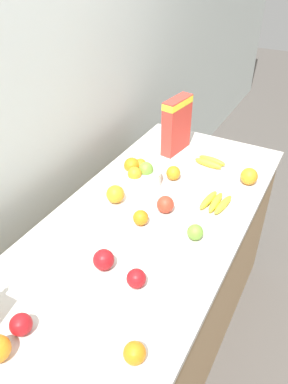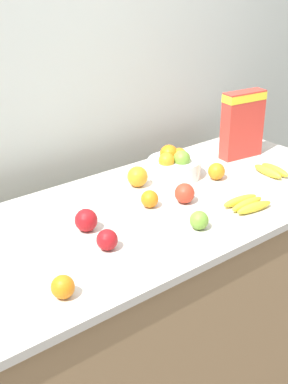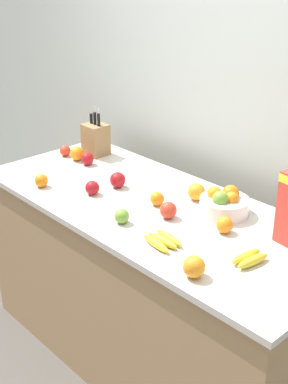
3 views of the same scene
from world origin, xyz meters
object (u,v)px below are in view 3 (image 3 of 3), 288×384
Objects in this scene: orange_near_bowl at (41,181)px; orange_front_center at (196,192)px; apple_middle at (122,216)px; orange_back_center at (225,225)px; orange_front_left at (77,153)px; orange_mid_left at (194,267)px; apple_near_bananas at (92,188)px; knife_block at (96,139)px; fruit_bowl at (224,203)px; apple_rear at (168,210)px; banana_bunch_right at (249,258)px; apple_leftmost at (65,151)px; apple_by_knife_block at (87,159)px; orange_front_right at (157,199)px; apple_rightmost at (118,180)px; banana_bunch_left at (163,241)px.

orange_front_center reaches higher than orange_near_bowl.
orange_front_center is at bearing 81.85° from apple_middle.
orange_front_left is at bearing 177.59° from orange_back_center.
orange_back_center is at bearing 112.18° from orange_mid_left.
orange_front_center is at bearing 40.35° from apple_near_bananas.
orange_front_center is (0.85, -0.03, -0.05)m from knife_block.
knife_block is 0.85m from orange_front_center.
apple_rear is at bearing -123.02° from fruit_bowl.
banana_bunch_right is at bearing 3.78° from apple_near_bananas.
apple_leftmost is 0.90× the size of apple_near_bananas.
orange_back_center is (1.16, -0.19, -0.06)m from knife_block.
apple_by_knife_block is (-0.79, 0.13, -0.00)m from apple_rear.
orange_near_bowl is (-0.96, -0.32, -0.00)m from orange_back_center.
orange_front_center is at bearing 64.79° from orange_front_right.
apple_leftmost is (-0.57, 0.07, -0.01)m from apple_rightmost.
orange_back_center is 0.85× the size of orange_front_center.
orange_back_center is (0.69, 0.03, -0.00)m from apple_rightmost.
orange_front_left is at bearing -88.44° from knife_block.
apple_rightmost is at bearing 157.35° from banana_bunch_left.
orange_near_bowl reaches higher than apple_leftmost.
banana_bunch_right is 0.94m from apple_near_bananas.
orange_mid_left is at bearing -21.32° from apple_rightmost.
apple_near_bananas is (-0.44, -0.10, -0.00)m from apple_rear.
fruit_bowl is 1.14m from apple_leftmost.
orange_front_center reaches higher than apple_rightmost.
apple_by_knife_block is at bearing 177.36° from orange_back_center.
knife_block is 1.17m from orange_back_center.
knife_block reaches higher than orange_near_bowl.
orange_mid_left reaches higher than orange_front_left.
knife_block is at bearing 177.74° from orange_front_center.
orange_front_center is at bearing 131.57° from orange_mid_left.
orange_back_center is (0.27, 0.08, -0.00)m from apple_rear.
apple_middle is 0.35m from apple_near_bananas.
apple_leftmost is at bearing -174.81° from fruit_bowl.
apple_near_bananas is (0.45, -0.37, -0.06)m from knife_block.
apple_middle is at bearing -143.79° from orange_back_center.
orange_front_left is 0.96× the size of orange_mid_left.
orange_mid_left reaches higher than orange_near_bowl.
knife_block is 3.59× the size of orange_front_left.
orange_near_bowl reaches higher than banana_bunch_right.
orange_back_center is (-0.23, 0.12, 0.02)m from banana_bunch_right.
apple_leftmost is 0.88× the size of apple_by_knife_block.
banana_bunch_right is 0.62m from apple_middle.
knife_block reaches higher than apple_rear.
orange_back_center is at bearing 152.27° from banana_bunch_right.
fruit_bowl is 3.56× the size of apple_leftmost.
banana_bunch_left is at bearing 161.80° from orange_mid_left.
apple_rear is 0.80m from apple_by_knife_block.
orange_front_left reaches higher than banana_bunch_right.
apple_near_bananas is at bearing 28.41° from orange_near_bowl.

